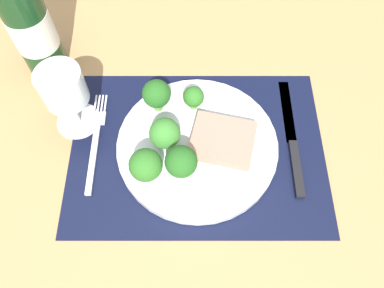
{
  "coord_description": "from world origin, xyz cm",
  "views": [
    {
      "loc": [
        -0.88,
        -30.07,
        56.94
      ],
      "look_at": [
        -0.88,
        -0.04,
        1.9
      ],
      "focal_mm": 35.74,
      "sensor_mm": 36.0,
      "label": 1
    }
  ],
  "objects_px": {
    "plate": "(197,146)",
    "wine_bottle": "(29,23)",
    "steak": "(223,141)",
    "fork": "(96,140)",
    "knife": "(293,145)",
    "wine_glass": "(64,90)"
  },
  "relations": [
    {
      "from": "plate",
      "to": "fork",
      "type": "relative_size",
      "value": 1.38
    },
    {
      "from": "plate",
      "to": "wine_glass",
      "type": "relative_size",
      "value": 2.06
    },
    {
      "from": "plate",
      "to": "wine_bottle",
      "type": "bearing_deg",
      "value": 146.8
    },
    {
      "from": "plate",
      "to": "knife",
      "type": "xyz_separation_m",
      "value": [
        0.16,
        0.01,
        -0.0
      ]
    },
    {
      "from": "plate",
      "to": "fork",
      "type": "bearing_deg",
      "value": 175.28
    },
    {
      "from": "wine_bottle",
      "to": "wine_glass",
      "type": "bearing_deg",
      "value": -59.73
    },
    {
      "from": "plate",
      "to": "knife",
      "type": "bearing_deg",
      "value": 1.89
    },
    {
      "from": "knife",
      "to": "plate",
      "type": "bearing_deg",
      "value": 179.44
    },
    {
      "from": "wine_glass",
      "to": "plate",
      "type": "bearing_deg",
      "value": -14.99
    },
    {
      "from": "fork",
      "to": "knife",
      "type": "relative_size",
      "value": 0.83
    },
    {
      "from": "steak",
      "to": "fork",
      "type": "bearing_deg",
      "value": 176.03
    },
    {
      "from": "knife",
      "to": "wine_bottle",
      "type": "height_order",
      "value": "wine_bottle"
    },
    {
      "from": "fork",
      "to": "knife",
      "type": "bearing_deg",
      "value": -2.95
    },
    {
      "from": "steak",
      "to": "knife",
      "type": "distance_m",
      "value": 0.12
    },
    {
      "from": "steak",
      "to": "wine_glass",
      "type": "height_order",
      "value": "wine_glass"
    },
    {
      "from": "knife",
      "to": "fork",
      "type": "bearing_deg",
      "value": 176.02
    },
    {
      "from": "plate",
      "to": "wine_bottle",
      "type": "distance_m",
      "value": 0.35
    },
    {
      "from": "plate",
      "to": "knife",
      "type": "relative_size",
      "value": 1.16
    },
    {
      "from": "steak",
      "to": "knife",
      "type": "xyz_separation_m",
      "value": [
        0.12,
        0.01,
        -0.02
      ]
    },
    {
      "from": "plate",
      "to": "wine_glass",
      "type": "bearing_deg",
      "value": 165.01
    },
    {
      "from": "wine_bottle",
      "to": "wine_glass",
      "type": "xyz_separation_m",
      "value": [
        0.08,
        -0.13,
        -0.01
      ]
    },
    {
      "from": "knife",
      "to": "wine_bottle",
      "type": "distance_m",
      "value": 0.49
    }
  ]
}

